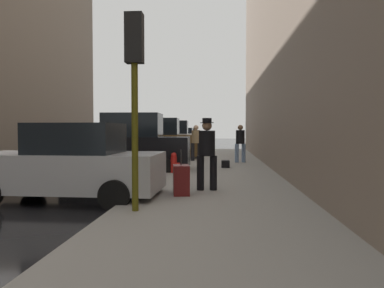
% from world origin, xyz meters
% --- Properties ---
extents(sidewalk, '(4.00, 40.00, 0.15)m').
position_xyz_m(sidewalk, '(6.00, 0.00, 0.07)').
color(sidewalk, gray).
rests_on(sidewalk, ground_plane).
extents(parked_silver_sedan, '(4.25, 2.15, 1.79)m').
position_xyz_m(parked_silver_sedan, '(2.65, -0.79, 0.85)').
color(parked_silver_sedan, '#B7BABF').
rests_on(parked_silver_sedan, ground_plane).
extents(parked_black_suv, '(4.65, 2.17, 2.25)m').
position_xyz_m(parked_black_suv, '(2.65, 4.71, 1.03)').
color(parked_black_suv, black).
rests_on(parked_black_suv, ground_plane).
extents(parked_bronze_suv, '(4.66, 2.17, 2.25)m').
position_xyz_m(parked_bronze_suv, '(2.65, 10.57, 1.03)').
color(parked_bronze_suv, brown).
rests_on(parked_bronze_suv, ground_plane).
extents(parked_white_van, '(4.66, 2.19, 2.25)m').
position_xyz_m(parked_white_van, '(2.65, 16.25, 1.03)').
color(parked_white_van, silver).
rests_on(parked_white_van, ground_plane).
extents(parked_red_hatchback, '(4.21, 2.08, 1.79)m').
position_xyz_m(parked_red_hatchback, '(2.65, 21.99, 0.85)').
color(parked_red_hatchback, '#B2191E').
rests_on(parked_red_hatchback, ground_plane).
extents(parked_dark_green_sedan, '(4.25, 2.16, 1.79)m').
position_xyz_m(parked_dark_green_sedan, '(2.65, 27.25, 0.85)').
color(parked_dark_green_sedan, '#193828').
rests_on(parked_dark_green_sedan, ground_plane).
extents(fire_hydrant, '(0.42, 0.22, 0.70)m').
position_xyz_m(fire_hydrant, '(4.45, 3.78, 0.50)').
color(fire_hydrant, red).
rests_on(fire_hydrant, sidewalk).
extents(traffic_light, '(0.32, 0.32, 3.60)m').
position_xyz_m(traffic_light, '(4.50, -2.32, 2.76)').
color(traffic_light, '#514C0F').
rests_on(traffic_light, sidewalk).
extents(pedestrian_with_fedora, '(0.52, 0.44, 1.78)m').
position_xyz_m(pedestrian_with_fedora, '(5.73, 0.13, 1.14)').
color(pedestrian_with_fedora, black).
rests_on(pedestrian_with_fedora, sidewalk).
extents(pedestrian_in_jeans, '(0.53, 0.47, 1.71)m').
position_xyz_m(pedestrian_in_jeans, '(6.97, 8.10, 1.10)').
color(pedestrian_in_jeans, '#728CB2').
rests_on(pedestrian_in_jeans, sidewalk).
extents(pedestrian_in_tan_coat, '(0.50, 0.41, 1.71)m').
position_xyz_m(pedestrian_in_tan_coat, '(4.90, 8.78, 1.10)').
color(pedestrian_in_tan_coat, black).
rests_on(pedestrian_in_tan_coat, sidewalk).
extents(rolling_suitcase, '(0.45, 0.61, 1.04)m').
position_xyz_m(rolling_suitcase, '(5.16, -0.55, 0.49)').
color(rolling_suitcase, '#591414').
rests_on(rolling_suitcase, sidewalk).
extents(duffel_bag, '(0.32, 0.44, 0.28)m').
position_xyz_m(duffel_bag, '(6.26, 5.71, 0.29)').
color(duffel_bag, black).
rests_on(duffel_bag, sidewalk).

